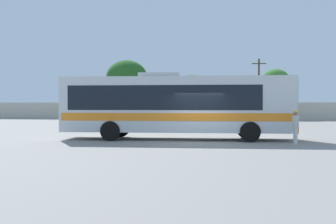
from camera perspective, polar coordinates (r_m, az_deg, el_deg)
ground_plane at (r=29.96m, az=6.06°, el=-2.57°), size 300.00×300.00×0.00m
perimeter_wall at (r=48.75m, az=7.33°, el=0.11°), size 80.00×0.30×2.15m
coach_bus_silver_orange at (r=21.69m, az=0.88°, el=1.15°), size 12.55×3.31×3.63m
attendant_by_bus_door at (r=19.80m, az=17.85°, el=-1.81°), size 0.38×0.38×1.63m
parked_car_leftmost_maroon at (r=47.15m, az=-3.04°, el=-0.25°), size 4.41×2.10×1.52m
parked_car_second_grey at (r=45.95m, az=3.70°, el=-0.28°), size 4.62×2.26×1.52m
parked_car_third_maroon at (r=45.68m, az=10.60°, el=-0.31°), size 4.61×2.26×1.52m
utility_pole_near at (r=51.88m, az=12.92°, el=3.42°), size 1.80×0.25×7.70m
roadside_tree_left at (r=57.41m, az=-12.52°, el=2.65°), size 3.44×3.44×4.97m
roadside_tree_midleft at (r=55.15m, az=-5.94°, el=4.93°), size 5.66×5.66×8.01m
roadside_tree_midright at (r=52.70m, az=3.42°, el=3.18°), size 4.61×4.61×5.79m
roadside_tree_right at (r=52.67m, az=15.16°, el=4.29°), size 3.65×3.65×6.45m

